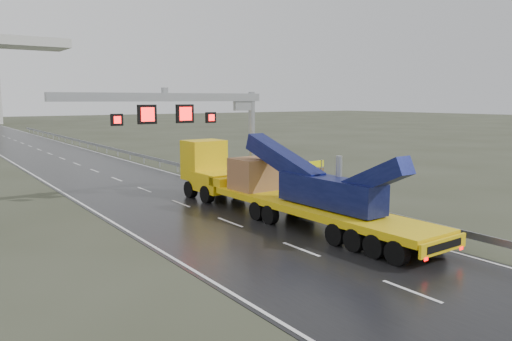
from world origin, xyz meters
TOP-DOWN VIEW (x-y plane):
  - ground at (0.00, 0.00)m, footprint 400.00×400.00m
  - road at (0.00, 40.00)m, footprint 11.00×200.00m
  - guardrail at (6.10, 30.00)m, footprint 0.20×140.00m
  - sign_gantry at (2.10, 17.99)m, footprint 14.90×1.20m
  - heavy_haul_truck at (2.87, 10.61)m, footprint 3.41×19.98m
  - exit_sign_pair at (8.11, 12.23)m, footprint 1.55×0.20m
  - striped_barrier at (8.00, 19.67)m, footprint 0.73×0.50m

SIDE VIEW (x-z plane):
  - ground at x=0.00m, z-range 0.00..0.00m
  - road at x=0.00m, z-range 0.00..0.02m
  - striped_barrier at x=8.00m, z-range 0.00..1.14m
  - guardrail at x=6.10m, z-range 0.00..1.40m
  - heavy_haul_truck at x=2.87m, z-range -0.53..4.15m
  - exit_sign_pair at x=8.11m, z-range 0.53..3.18m
  - sign_gantry at x=2.10m, z-range 1.90..9.33m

